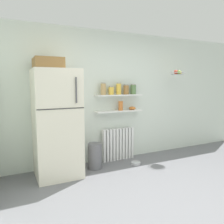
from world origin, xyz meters
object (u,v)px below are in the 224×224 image
at_px(refrigerator, 57,121).
at_px(shelf_bowl, 132,108).
at_px(radiator, 118,144).
at_px(pet_food_bowl, 136,163).
at_px(storage_jar_2, 119,89).
at_px(storage_jar_3, 126,89).
at_px(vase, 121,106).
at_px(storage_jar_0, 103,89).
at_px(hanging_fruit_basket, 178,73).
at_px(trash_bin, 95,156).
at_px(storage_jar_4, 133,89).
at_px(storage_jar_1, 111,90).

distance_m(refrigerator, shelf_bowl, 1.64).
height_order(radiator, pet_food_bowl, radiator).
relative_size(storage_jar_2, pet_food_bowl, 1.28).
distance_m(refrigerator, storage_jar_2, 1.42).
bearing_deg(storage_jar_2, storage_jar_3, -0.00).
xyz_separation_m(radiator, vase, (0.04, -0.03, 0.80)).
bearing_deg(storage_jar_0, storage_jar_3, -0.00).
relative_size(storage_jar_0, hanging_fruit_basket, 0.75).
height_order(vase, pet_food_bowl, vase).
bearing_deg(refrigerator, radiator, 11.80).
bearing_deg(trash_bin, storage_jar_4, 13.20).
bearing_deg(shelf_bowl, storage_jar_3, 180.00).
relative_size(storage_jar_0, storage_jar_2, 1.00).
bearing_deg(storage_jar_4, storage_jar_3, 180.00).
relative_size(storage_jar_2, vase, 1.26).
height_order(storage_jar_0, shelf_bowl, storage_jar_0).
distance_m(storage_jar_3, pet_food_bowl, 1.48).
relative_size(storage_jar_3, shelf_bowl, 1.40).
height_order(storage_jar_3, vase, storage_jar_3).
bearing_deg(storage_jar_0, storage_jar_2, 0.00).
relative_size(storage_jar_1, storage_jar_2, 0.71).
height_order(refrigerator, storage_jar_3, refrigerator).
distance_m(storage_jar_1, hanging_fruit_basket, 1.52).
distance_m(radiator, storage_jar_2, 1.14).
height_order(refrigerator, radiator, refrigerator).
height_order(refrigerator, hanging_fruit_basket, refrigerator).
bearing_deg(storage_jar_4, vase, 180.00).
bearing_deg(trash_bin, storage_jar_2, 20.03).
height_order(vase, trash_bin, vase).
height_order(storage_jar_1, hanging_fruit_basket, hanging_fruit_basket).
xyz_separation_m(radiator, shelf_bowl, (0.32, -0.03, 0.74)).
xyz_separation_m(storage_jar_0, storage_jar_2, (0.34, 0.00, -0.00)).
bearing_deg(radiator, shelf_bowl, -5.35).
relative_size(storage_jar_3, storage_jar_4, 0.97).
bearing_deg(refrigerator, pet_food_bowl, -5.52).
distance_m(storage_jar_0, storage_jar_3, 0.51).
distance_m(vase, pet_food_bowl, 1.17).
relative_size(storage_jar_4, hanging_fruit_basket, 0.66).
distance_m(storage_jar_0, storage_jar_2, 0.34).
height_order(storage_jar_2, storage_jar_3, storage_jar_2).
xyz_separation_m(storage_jar_2, hanging_fruit_basket, (1.28, -0.25, 0.33)).
xyz_separation_m(storage_jar_0, storage_jar_4, (0.68, -0.00, -0.01)).
bearing_deg(storage_jar_4, hanging_fruit_basket, -15.09).
distance_m(refrigerator, pet_food_bowl, 1.75).
bearing_deg(storage_jar_1, storage_jar_4, -0.00).
height_order(storage_jar_0, hanging_fruit_basket, hanging_fruit_basket).
bearing_deg(storage_jar_4, trash_bin, -166.80).
height_order(storage_jar_1, shelf_bowl, storage_jar_1).
bearing_deg(storage_jar_3, storage_jar_4, 0.00).
distance_m(refrigerator, trash_bin, 0.99).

